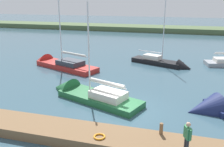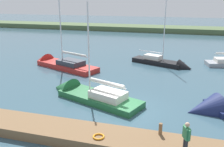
# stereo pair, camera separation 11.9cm
# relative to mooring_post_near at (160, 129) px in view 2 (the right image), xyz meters

# --- Properties ---
(ground_plane) EXTENTS (200.00, 200.00, 0.00)m
(ground_plane) POSITION_rel_mooring_post_near_xyz_m (2.73, -3.93, -0.94)
(ground_plane) COLOR #385666
(far_shoreline) EXTENTS (180.00, 8.00, 2.40)m
(far_shoreline) POSITION_rel_mooring_post_near_xyz_m (2.73, -51.30, -0.94)
(far_shoreline) COLOR #4C603D
(far_shoreline) RESTS_ON ground_plane
(dock_pier) EXTENTS (27.35, 2.31, 0.61)m
(dock_pier) POSITION_rel_mooring_post_near_xyz_m (2.73, 0.81, -0.64)
(dock_pier) COLOR brown
(dock_pier) RESTS_ON ground_plane
(mooring_post_near) EXTENTS (0.20, 0.20, 0.68)m
(mooring_post_near) POSITION_rel_mooring_post_near_xyz_m (0.00, 0.00, 0.00)
(mooring_post_near) COLOR brown
(mooring_post_near) RESTS_ON dock_pier
(life_ring_buoy) EXTENTS (0.66, 0.66, 0.10)m
(life_ring_buoy) POSITION_rel_mooring_post_near_xyz_m (3.23, 1.27, -0.29)
(life_ring_buoy) COLOR orange
(life_ring_buoy) RESTS_ON dock_pier
(sailboat_outer_mooring) EXTENTS (10.09, 5.83, 11.46)m
(sailboat_outer_mooring) POSITION_rel_mooring_post_near_xyz_m (13.59, -13.52, -0.76)
(sailboat_outer_mooring) COLOR #B22823
(sailboat_outer_mooring) RESTS_ON ground_plane
(sailboat_inner_slip) EXTENTS (7.81, 4.48, 9.44)m
(sailboat_inner_slip) POSITION_rel_mooring_post_near_xyz_m (1.03, -17.54, -0.74)
(sailboat_inner_slip) COLOR black
(sailboat_inner_slip) RESTS_ON ground_plane
(sailboat_far_right) EXTENTS (9.06, 5.25, 8.82)m
(sailboat_far_right) POSITION_rel_mooring_post_near_xyz_m (6.81, -5.32, -0.74)
(sailboat_far_right) COLOR #236638
(sailboat_far_right) RESTS_ON ground_plane
(person_on_dock) EXTENTS (0.39, 0.60, 1.71)m
(person_on_dock) POSITION_rel_mooring_post_near_xyz_m (-1.33, 1.50, 0.65)
(person_on_dock) COLOR #28282D
(person_on_dock) RESTS_ON dock_pier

